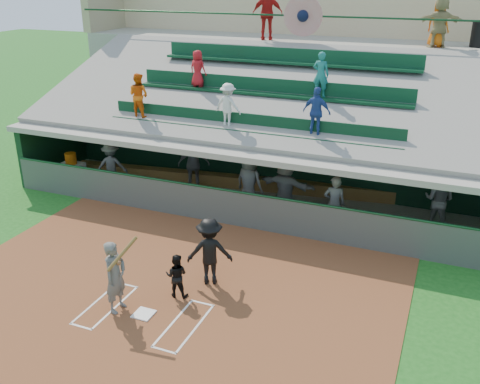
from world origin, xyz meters
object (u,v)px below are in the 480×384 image
at_px(water_cooler, 71,159).
at_px(catcher, 176,276).
at_px(trash_bin, 480,34).
at_px(home_plate, 144,314).
at_px(batter_at_plate, 115,276).
at_px(white_table, 73,172).

bearing_deg(water_cooler, catcher, -35.77).
relative_size(catcher, trash_bin, 1.22).
distance_m(home_plate, catcher, 1.15).
distance_m(water_cooler, trash_bin, 15.38).
xyz_separation_m(home_plate, catcher, (0.33, 0.97, 0.53)).
relative_size(batter_at_plate, catcher, 1.80).
relative_size(catcher, white_table, 1.35).
height_order(home_plate, catcher, catcher).
height_order(home_plate, trash_bin, trash_bin).
distance_m(catcher, white_table, 8.72).
bearing_deg(batter_at_plate, trash_bin, 62.68).
bearing_deg(white_table, home_plate, -40.19).
height_order(home_plate, white_table, white_table).
bearing_deg(trash_bin, white_table, -150.98).
relative_size(catcher, water_cooler, 2.70).
height_order(batter_at_plate, water_cooler, batter_at_plate).
bearing_deg(catcher, white_table, -48.83).
xyz_separation_m(white_table, trash_bin, (12.97, 7.19, 4.66)).
distance_m(home_plate, water_cooler, 9.06).
bearing_deg(trash_bin, water_cooler, -150.75).
bearing_deg(home_plate, white_table, 137.87).
bearing_deg(water_cooler, trash_bin, 29.25).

